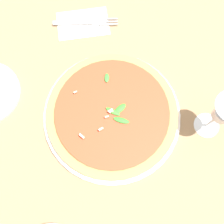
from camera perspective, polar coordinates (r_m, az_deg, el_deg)
The scene contains 5 objects.
ground_plane at distance 0.68m, azimuth -1.64°, elevation -0.82°, with size 6.00×6.00×0.00m, color #9E7A56.
pizza_arugula_main at distance 0.66m, azimuth 0.00°, elevation -0.33°, with size 0.35×0.35×0.05m.
wine_glass at distance 0.61m, azimuth 23.26°, elevation -0.10°, with size 0.07×0.07×0.16m.
napkin at distance 0.81m, azimuth -6.34°, elevation 18.62°, with size 0.16×0.12×0.01m.
fork at distance 0.80m, azimuth -5.86°, elevation 18.86°, with size 0.19×0.02×0.00m.
Camera 1 is at (0.02, -0.19, 0.65)m, focal length 42.00 mm.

